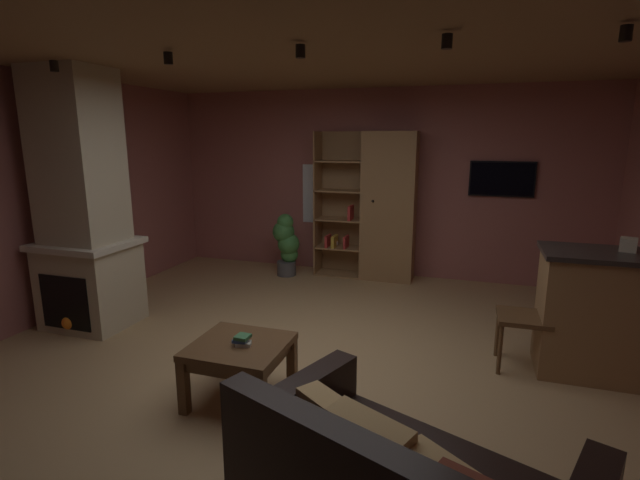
{
  "coord_description": "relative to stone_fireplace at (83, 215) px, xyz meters",
  "views": [
    {
      "loc": [
        1.28,
        -3.54,
        1.96
      ],
      "look_at": [
        0.0,
        0.4,
        1.05
      ],
      "focal_mm": 26.33,
      "sensor_mm": 36.0,
      "label": 1
    }
  ],
  "objects": [
    {
      "name": "floor",
      "position": [
        2.49,
        -0.21,
        -1.19
      ],
      "size": [
        6.07,
        6.13,
        0.02
      ],
      "primitive_type": "cube",
      "color": "tan",
      "rests_on": "ground"
    },
    {
      "name": "wall_back",
      "position": [
        2.49,
        2.88,
        0.13
      ],
      "size": [
        6.19,
        0.06,
        2.63
      ],
      "primitive_type": "cube",
      "color": "#9E5B56",
      "rests_on": "ground"
    },
    {
      "name": "wall_left",
      "position": [
        -0.58,
        -0.21,
        0.13
      ],
      "size": [
        0.06,
        6.13,
        2.63
      ],
      "primitive_type": "cube",
      "color": "#9E5B56",
      "rests_on": "ground"
    },
    {
      "name": "ceiling",
      "position": [
        2.49,
        -0.21,
        1.45
      ],
      "size": [
        6.07,
        6.13,
        0.02
      ],
      "primitive_type": "cube",
      "color": "#8E6B47"
    },
    {
      "name": "window_pane_back",
      "position": [
        1.72,
        2.85,
        -0.05
      ],
      "size": [
        0.73,
        0.01,
        0.87
      ],
      "primitive_type": "cube",
      "color": "white"
    },
    {
      "name": "stone_fireplace",
      "position": [
        0.0,
        0.0,
        0.0
      ],
      "size": [
        0.91,
        0.8,
        2.63
      ],
      "color": "#BCAD8E",
      "rests_on": "ground"
    },
    {
      "name": "bookshelf_cabinet",
      "position": [
        2.61,
        2.61,
        -0.18
      ],
      "size": [
        1.4,
        0.41,
        2.04
      ],
      "color": "#997047",
      "rests_on": "ground"
    },
    {
      "name": "kitchen_bar_counter",
      "position": [
        5.07,
        0.43,
        -0.65
      ],
      "size": [
        1.45,
        0.61,
        1.06
      ],
      "color": "#997047",
      "rests_on": "ground"
    },
    {
      "name": "tissue_box",
      "position": [
        5.0,
        0.51,
        -0.07
      ],
      "size": [
        0.15,
        0.15,
        0.11
      ],
      "primitive_type": "cube",
      "rotation": [
        0.0,
        0.0,
        -0.31
      ],
      "color": "#BFB299",
      "rests_on": "kitchen_bar_counter"
    },
    {
      "name": "coffee_table",
      "position": [
        2.19,
        -0.86,
        -0.81
      ],
      "size": [
        0.69,
        0.66,
        0.46
      ],
      "color": "brown",
      "rests_on": "ground"
    },
    {
      "name": "table_book_0",
      "position": [
        2.24,
        -0.89,
        -0.71
      ],
      "size": [
        0.13,
        0.11,
        0.03
      ],
      "primitive_type": "cube",
      "rotation": [
        0.0,
        0.0,
        0.29
      ],
      "color": "beige",
      "rests_on": "coffee_table"
    },
    {
      "name": "table_book_1",
      "position": [
        2.22,
        -0.89,
        -0.68
      ],
      "size": [
        0.11,
        0.1,
        0.02
      ],
      "primitive_type": "cube",
      "rotation": [
        0.0,
        0.0,
        0.15
      ],
      "color": "#2D4C8C",
      "rests_on": "coffee_table"
    },
    {
      "name": "table_book_2",
      "position": [
        2.24,
        -0.88,
        -0.66
      ],
      "size": [
        0.1,
        0.11,
        0.03
      ],
      "primitive_type": "cube",
      "rotation": [
        0.0,
        0.0,
        -0.03
      ],
      "color": "#387247",
      "rests_on": "coffee_table"
    },
    {
      "name": "dining_chair",
      "position": [
        4.34,
        0.35,
        -0.66
      ],
      "size": [
        0.43,
        0.43,
        0.92
      ],
      "color": "brown",
      "rests_on": "ground"
    },
    {
      "name": "potted_floor_plant",
      "position": [
        1.29,
        2.32,
        -0.71
      ],
      "size": [
        0.38,
        0.34,
        0.9
      ],
      "color": "#4C4C51",
      "rests_on": "ground"
    },
    {
      "name": "wall_mounted_tv",
      "position": [
        4.13,
        2.82,
        0.24
      ],
      "size": [
        0.81,
        0.06,
        0.46
      ],
      "color": "black"
    },
    {
      "name": "track_light_spot_0",
      "position": [
        0.29,
        -0.43,
        1.37
      ],
      "size": [
        0.07,
        0.07,
        0.09
      ],
      "primitive_type": "cylinder",
      "color": "black"
    },
    {
      "name": "track_light_spot_1",
      "position": [
        1.47,
        -0.47,
        1.37
      ],
      "size": [
        0.07,
        0.07,
        0.09
      ],
      "primitive_type": "cylinder",
      "color": "black"
    },
    {
      "name": "track_light_spot_2",
      "position": [
        2.54,
        -0.44,
        1.37
      ],
      "size": [
        0.07,
        0.07,
        0.09
      ],
      "primitive_type": "cylinder",
      "color": "black"
    },
    {
      "name": "track_light_spot_3",
      "position": [
        3.55,
        -0.48,
        1.37
      ],
      "size": [
        0.07,
        0.07,
        0.09
      ],
      "primitive_type": "cylinder",
      "color": "black"
    },
    {
      "name": "track_light_spot_4",
      "position": [
        4.56,
        -0.4,
        1.37
      ],
      "size": [
        0.07,
        0.07,
        0.09
      ],
      "primitive_type": "cylinder",
      "color": "black"
    }
  ]
}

